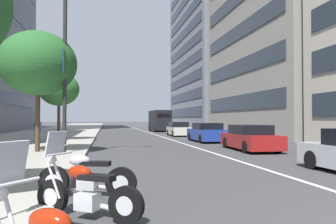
# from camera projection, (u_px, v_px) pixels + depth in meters

# --- Properties ---
(sidewalk_right_plaza) EXTENTS (160.00, 10.01, 0.15)m
(sidewalk_right_plaza) POSITION_uv_depth(u_px,v_px,m) (45.00, 135.00, 31.38)
(sidewalk_right_plaza) COLOR #A39E93
(sidewalk_right_plaza) RESTS_ON ground
(lane_centre_stripe) EXTENTS (110.00, 0.16, 0.01)m
(lane_centre_stripe) POSITION_uv_depth(u_px,v_px,m) (150.00, 133.00, 38.41)
(lane_centre_stripe) COLOR silver
(lane_centre_stripe) RESTS_ON ground
(motorcycle_far_end_row) EXTENTS (1.27, 1.82, 1.46)m
(motorcycle_far_end_row) POSITION_uv_depth(u_px,v_px,m) (85.00, 193.00, 5.43)
(motorcycle_far_end_row) COLOR black
(motorcycle_far_end_row) RESTS_ON ground
(motorcycle_nearest_camera) EXTENTS (0.83, 2.09, 1.11)m
(motorcycle_nearest_camera) POSITION_uv_depth(u_px,v_px,m) (86.00, 178.00, 6.84)
(motorcycle_nearest_camera) COLOR black
(motorcycle_nearest_camera) RESTS_ON ground
(car_mid_block_traffic) EXTENTS (4.63, 2.06, 1.37)m
(car_mid_block_traffic) POSITION_uv_depth(u_px,v_px,m) (250.00, 138.00, 17.25)
(car_mid_block_traffic) COLOR maroon
(car_mid_block_traffic) RESTS_ON ground
(car_approaching_light) EXTENTS (4.42, 1.94, 1.39)m
(car_approaching_light) POSITION_uv_depth(u_px,v_px,m) (207.00, 133.00, 23.70)
(car_approaching_light) COLOR navy
(car_approaching_light) RESTS_ON ground
(car_lead_in_lane) EXTENTS (4.42, 1.90, 1.39)m
(car_lead_in_lane) POSITION_uv_depth(u_px,v_px,m) (179.00, 129.00, 31.91)
(car_lead_in_lane) COLOR beige
(car_lead_in_lane) RESTS_ON ground
(delivery_van_ahead) EXTENTS (5.79, 2.32, 2.83)m
(delivery_van_ahead) POSITION_uv_depth(u_px,v_px,m) (160.00, 120.00, 43.38)
(delivery_van_ahead) COLOR black
(delivery_van_ahead) RESTS_ON ground
(street_lamp_with_banners) EXTENTS (1.26, 2.34, 7.76)m
(street_lamp_with_banners) POSITION_uv_depth(u_px,v_px,m) (73.00, 52.00, 14.82)
(street_lamp_with_banners) COLOR #232326
(street_lamp_with_banners) RESTS_ON sidewalk_right_plaza
(street_tree_far_plaza) EXTENTS (3.58, 3.58, 5.68)m
(street_tree_far_plaza) POSITION_uv_depth(u_px,v_px,m) (38.00, 64.00, 15.15)
(street_tree_far_plaza) COLOR #473323
(street_tree_far_plaza) RESTS_ON sidewalk_right_plaza
(street_tree_near_plaza_corner) EXTENTS (2.94, 2.94, 5.01)m
(street_tree_near_plaza_corner) POSITION_uv_depth(u_px,v_px,m) (59.00, 89.00, 23.76)
(street_tree_near_plaza_corner) COLOR #473323
(street_tree_near_plaza_corner) RESTS_ON sidewalk_right_plaza
(pedestrian_on_plaza) EXTENTS (0.44, 0.48, 1.53)m
(pedestrian_on_plaza) POSITION_uv_depth(u_px,v_px,m) (38.00, 131.00, 20.71)
(pedestrian_on_plaza) COLOR #3F724C
(pedestrian_on_plaza) RESTS_ON sidewalk_right_plaza
(office_tower_mid_left) EXTENTS (23.65, 15.09, 35.03)m
(office_tower_mid_left) POSITION_uv_depth(u_px,v_px,m) (225.00, 31.00, 57.25)
(office_tower_mid_left) COLOR gray
(office_tower_mid_left) RESTS_ON ground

